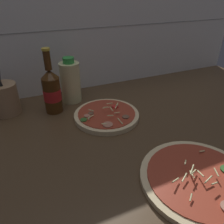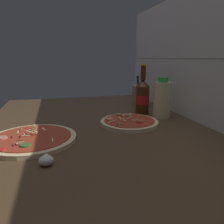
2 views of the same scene
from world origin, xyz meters
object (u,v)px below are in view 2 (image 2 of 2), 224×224
pizza_far (129,122)px  beer_bottle (143,96)px  utensil_crock (140,95)px  pizza_near (32,139)px  mushroom_left (46,160)px  oil_bottle (162,99)px

pizza_far → beer_bottle: size_ratio=0.98×
utensil_crock → beer_bottle: bearing=-19.1°
pizza_near → mushroom_left: size_ratio=7.29×
oil_bottle → utensil_crock: 25.92cm
mushroom_left → utensil_crock: size_ratio=0.22×
pizza_far → utensil_crock: 39.26cm
oil_bottle → utensil_crock: (-25.80, -0.44, -2.46)cm
beer_bottle → utensil_crock: (-16.94, 5.87, -2.67)cm
oil_bottle → utensil_crock: size_ratio=1.01×
oil_bottle → pizza_far: bearing=-66.9°
beer_bottle → oil_bottle: bearing=35.4°
mushroom_left → oil_bottle: bearing=125.0°
pizza_near → oil_bottle: size_ratio=1.57×
pizza_near → utensil_crock: (-43.63, 57.26, 5.43)cm
pizza_near → pizza_far: same height
pizza_far → utensil_crock: size_ratio=1.29×
beer_bottle → oil_bottle: beer_bottle is taller
oil_bottle → utensil_crock: oil_bottle is taller
pizza_near → oil_bottle: (-17.83, 57.69, 7.88)cm
pizza_near → beer_bottle: bearing=117.4°
pizza_far → mushroom_left: pizza_far is taller
oil_bottle → mushroom_left: 64.63cm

